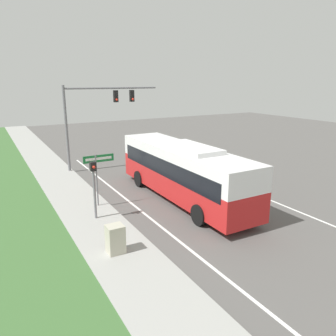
{
  "coord_description": "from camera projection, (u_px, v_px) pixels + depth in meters",
  "views": [
    {
      "loc": [
        -10.34,
        -12.9,
        6.73
      ],
      "look_at": [
        -1.12,
        3.34,
        1.69
      ],
      "focal_mm": 35.0,
      "sensor_mm": 36.0,
      "label": 1
    }
  ],
  "objects": [
    {
      "name": "bus",
      "position": [
        183.0,
        169.0,
        18.65
      ],
      "size": [
        2.68,
        10.97,
        3.32
      ],
      "color": "red",
      "rests_on": "ground_plane"
    },
    {
      "name": "sidewalk",
      "position": [
        106.0,
        235.0,
        14.54
      ],
      "size": [
        2.8,
        80.0,
        0.12
      ],
      "color": "#9E9E99",
      "rests_on": "ground_plane"
    },
    {
      "name": "pedestrian_signal",
      "position": [
        94.0,
        181.0,
        15.71
      ],
      "size": [
        0.28,
        0.34,
        2.98
      ],
      "color": "slate",
      "rests_on": "ground_plane"
    },
    {
      "name": "lane_divider_near",
      "position": [
        158.0,
        224.0,
        15.8
      ],
      "size": [
        0.14,
        30.0,
        0.01
      ],
      "color": "silver",
      "rests_on": "ground_plane"
    },
    {
      "name": "ground_plane",
      "position": [
        217.0,
        210.0,
        17.51
      ],
      "size": [
        80.0,
        80.0,
        0.0
      ],
      "primitive_type": "plane",
      "color": "#565451"
    },
    {
      "name": "utility_cabinet",
      "position": [
        115.0,
        239.0,
        12.84
      ],
      "size": [
        0.66,
        0.61,
        1.15
      ],
      "color": "#B7B29E",
      "rests_on": "sidewalk"
    },
    {
      "name": "signal_gantry",
      "position": [
        96.0,
        109.0,
        24.61
      ],
      "size": [
        7.43,
        0.41,
        6.38
      ],
      "color": "slate",
      "rests_on": "ground_plane"
    },
    {
      "name": "lane_divider_far",
      "position": [
        266.0,
        198.0,
        19.23
      ],
      "size": [
        0.14,
        30.0,
        0.01
      ],
      "color": "silver",
      "rests_on": "ground_plane"
    },
    {
      "name": "street_sign",
      "position": [
        98.0,
        170.0,
        17.36
      ],
      "size": [
        1.66,
        0.08,
        2.96
      ],
      "color": "slate",
      "rests_on": "ground_plane"
    },
    {
      "name": "grass_verge",
      "position": [
        29.0,
        253.0,
        13.02
      ],
      "size": [
        3.6,
        80.0,
        0.1
      ],
      "color": "#3D6633",
      "rests_on": "ground_plane"
    }
  ]
}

